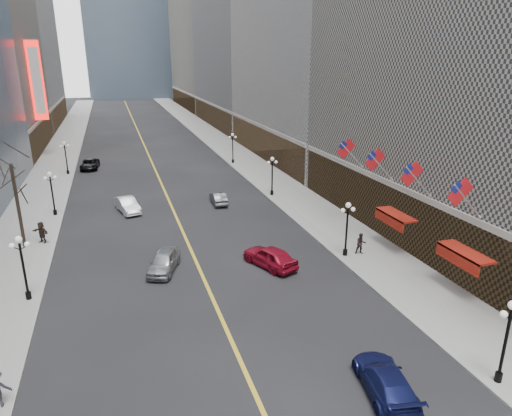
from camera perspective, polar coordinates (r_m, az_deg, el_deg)
sidewalk_east at (r=74.63m, az=-2.04°, el=6.39°), size 6.00×230.00×0.15m
sidewalk_west at (r=72.58m, az=-23.93°, el=4.47°), size 6.00×230.00×0.15m
lane_line at (r=82.05m, az=-13.49°, el=6.95°), size 0.25×200.00×0.02m
bldg_east_c at (r=112.42m, az=0.93°, el=22.77°), size 26.60×40.60×48.80m
bldg_east_d at (r=154.29m, az=-4.57°, el=24.13°), size 26.60×46.60×62.80m
streetlamp_east_0 at (r=25.75m, az=28.89°, el=-13.59°), size 1.26×0.44×4.52m
streetlamp_east_1 at (r=37.14m, az=11.31°, el=-1.91°), size 1.26×0.44×4.52m
streetlamp_east_2 at (r=52.89m, az=2.04°, el=4.52°), size 1.26×0.44×4.52m
streetlamp_east_3 at (r=69.74m, az=-2.93°, el=7.90°), size 1.26×0.44×4.52m
streetlamp_west_1 at (r=33.53m, az=-27.17°, el=-5.95°), size 1.26×0.44×4.52m
streetlamp_west_2 at (r=50.42m, az=-24.18°, el=2.20°), size 1.26×0.44×4.52m
streetlamp_west_3 at (r=67.88m, az=-22.70°, el=6.21°), size 1.26×0.44×4.52m
flag_2 at (r=31.60m, az=24.37°, el=1.54°), size 2.87×0.12×2.87m
flag_3 at (r=35.32m, az=19.10°, el=3.82°), size 2.87×0.12×2.87m
flag_4 at (r=39.32m, az=14.85°, el=5.63°), size 2.87×0.12×2.87m
flag_5 at (r=43.53m, az=11.39°, el=7.07°), size 2.87×0.12×2.87m
awning_b at (r=33.46m, az=24.46°, el=-5.26°), size 1.40×4.00×0.93m
awning_c at (r=39.26m, az=16.86°, el=-0.97°), size 1.40×4.00×0.93m
theatre_marquee at (r=81.14m, az=-25.72°, el=14.13°), size 2.00×0.55×12.00m
tree_west_far at (r=42.23m, az=-28.10°, el=3.45°), size 3.60×3.60×7.92m
car_nb_near at (r=35.56m, az=-11.46°, el=-6.58°), size 3.35×4.87×1.54m
car_nb_mid at (r=49.74m, az=-15.77°, el=0.37°), size 2.70×4.90×1.53m
car_nb_far at (r=70.87m, az=-20.07°, el=5.16°), size 2.81×5.29×1.42m
car_sb_near at (r=24.28m, az=15.90°, el=-20.07°), size 2.94×5.32×1.46m
car_sb_mid at (r=35.59m, az=1.76°, el=-6.07°), size 3.73×5.25×1.66m
car_sb_far at (r=50.78m, az=-4.72°, el=1.26°), size 1.51×4.06×1.33m
ped_east_walk at (r=38.34m, az=12.99°, el=-4.36°), size 0.94×0.63×1.78m
ped_west_far at (r=43.73m, az=-25.24°, el=-2.76°), size 1.66×1.54×1.90m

